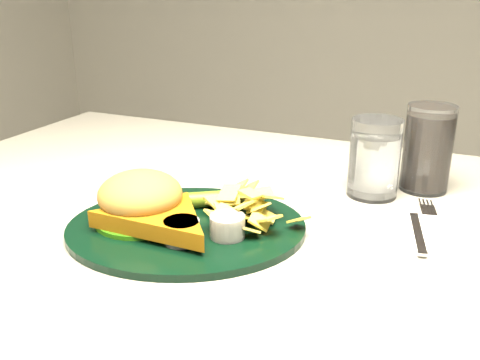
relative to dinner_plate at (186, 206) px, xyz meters
The scene contains 5 objects.
dinner_plate is the anchor object (origin of this frame).
water_glass 0.29m from the dinner_plate, 48.31° to the left, with size 0.07×0.07×0.11m, color white.
cola_glass 0.37m from the dinner_plate, 46.16° to the left, with size 0.07×0.07×0.13m, color black.
fork_napkin 0.29m from the dinner_plate, 21.89° to the left, with size 0.11×0.15×0.01m, color white, non-canonical shape.
spoon 0.08m from the dinner_plate, 160.27° to the left, with size 0.04×0.15×0.01m, color silver, non-canonical shape.
Camera 1 is at (0.23, -0.60, 1.05)m, focal length 40.00 mm.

